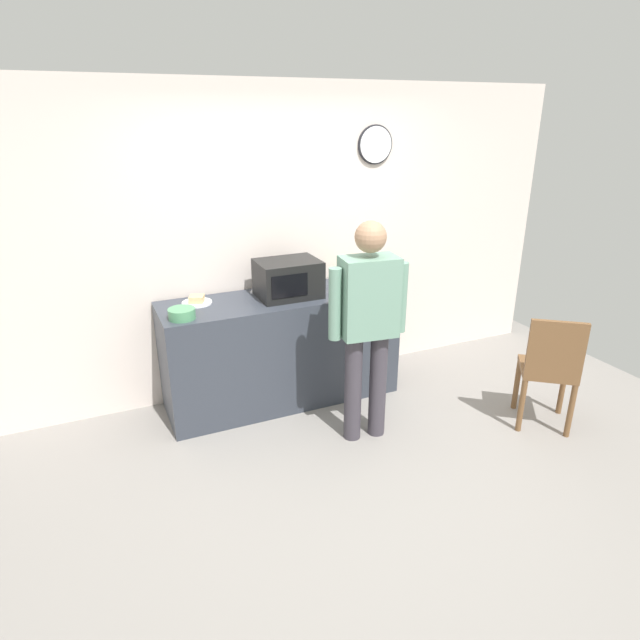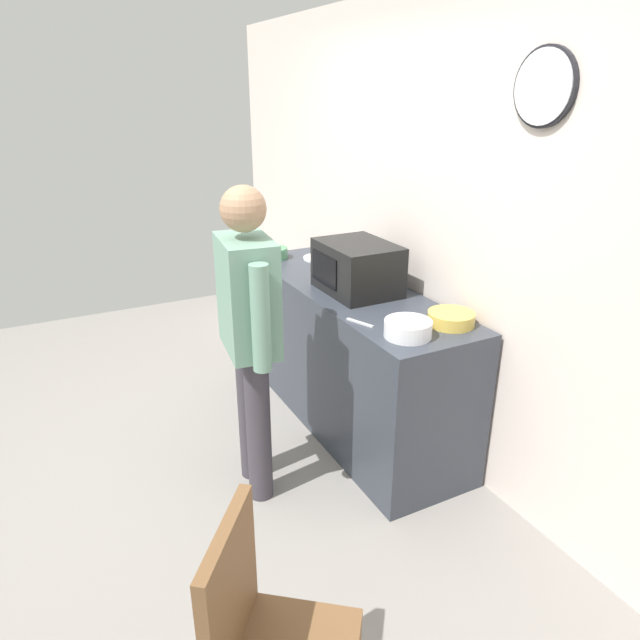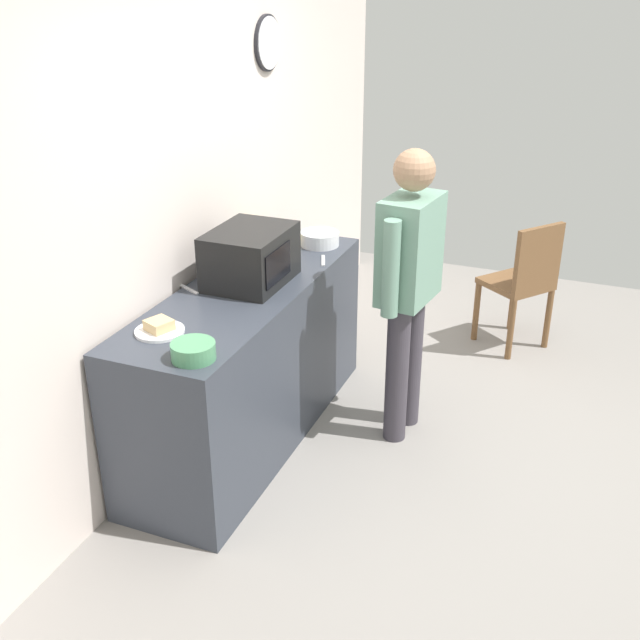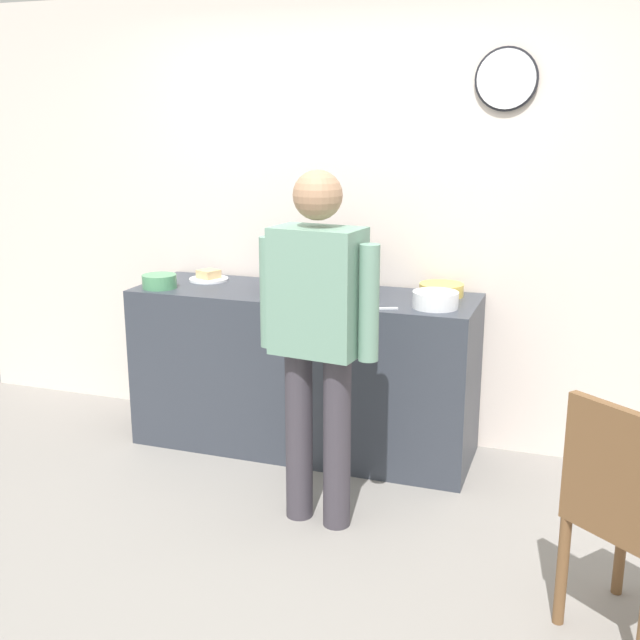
% 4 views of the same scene
% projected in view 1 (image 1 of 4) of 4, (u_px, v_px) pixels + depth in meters
% --- Properties ---
extents(ground_plane, '(6.00, 6.00, 0.00)m').
position_uv_depth(ground_plane, '(370.00, 470.00, 3.78)').
color(ground_plane, gray).
extents(back_wall, '(5.40, 0.13, 2.60)m').
position_uv_depth(back_wall, '(285.00, 241.00, 4.67)').
color(back_wall, silver).
rests_on(back_wall, ground_plane).
extents(kitchen_counter, '(1.96, 0.62, 0.93)m').
position_uv_depth(kitchen_counter, '(282.00, 349.00, 4.57)').
color(kitchen_counter, '#333842').
rests_on(kitchen_counter, ground_plane).
extents(microwave, '(0.50, 0.39, 0.30)m').
position_uv_depth(microwave, '(288.00, 279.00, 4.38)').
color(microwave, black).
rests_on(microwave, kitchen_counter).
extents(sandwich_plate, '(0.24, 0.24, 0.07)m').
position_uv_depth(sandwich_plate, '(197.00, 301.00, 4.25)').
color(sandwich_plate, white).
rests_on(sandwich_plate, kitchen_counter).
extents(salad_bowl, '(0.24, 0.24, 0.09)m').
position_uv_depth(salad_bowl, '(371.00, 285.00, 4.58)').
color(salad_bowl, white).
rests_on(salad_bowl, kitchen_counter).
extents(cereal_bowl, '(0.24, 0.24, 0.07)m').
position_uv_depth(cereal_bowl, '(352.00, 277.00, 4.82)').
color(cereal_bowl, gold).
rests_on(cereal_bowl, kitchen_counter).
extents(mixing_bowl, '(0.20, 0.20, 0.08)m').
position_uv_depth(mixing_bowl, '(182.00, 314.00, 3.93)').
color(mixing_bowl, '#4C8E60').
rests_on(mixing_bowl, kitchen_counter).
extents(fork_utensil, '(0.17, 0.08, 0.01)m').
position_uv_depth(fork_utensil, '(351.00, 297.00, 4.39)').
color(fork_utensil, silver).
rests_on(fork_utensil, kitchen_counter).
extents(spoon_utensil, '(0.09, 0.16, 0.01)m').
position_uv_depth(spoon_utensil, '(253.00, 290.00, 4.57)').
color(spoon_utensil, silver).
rests_on(spoon_utensil, kitchen_counter).
extents(person_standing, '(0.59, 0.29, 1.67)m').
position_uv_depth(person_standing, '(368.00, 317.00, 3.85)').
color(person_standing, '#3B363F').
rests_on(person_standing, ground_plane).
extents(wooden_chair, '(0.56, 0.56, 0.94)m').
position_uv_depth(wooden_chair, '(550.00, 367.00, 4.12)').
color(wooden_chair, brown).
rests_on(wooden_chair, ground_plane).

